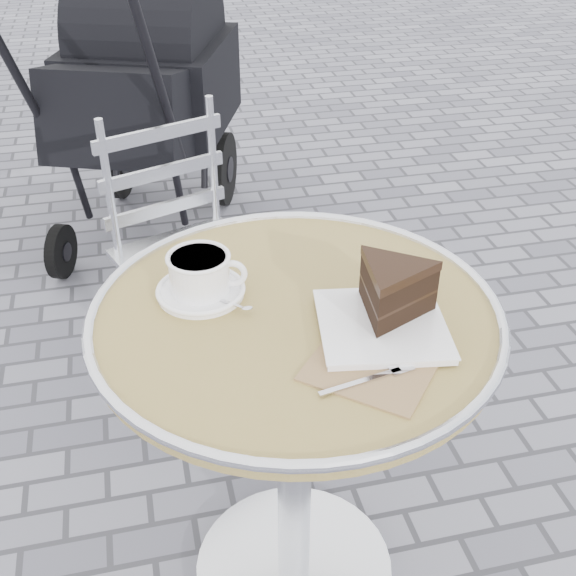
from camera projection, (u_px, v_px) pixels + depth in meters
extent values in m
plane|color=slate|center=(294.00, 571.00, 1.65)|extent=(80.00, 80.00, 0.00)
cylinder|color=silver|center=(294.00, 567.00, 1.64)|extent=(0.44, 0.44, 0.03)
cylinder|color=silver|center=(295.00, 460.00, 1.44)|extent=(0.07, 0.07, 0.67)
cylinder|color=tan|center=(296.00, 319.00, 1.25)|extent=(0.70, 0.70, 0.03)
torus|color=silver|center=(296.00, 312.00, 1.24)|extent=(0.72, 0.72, 0.02)
cylinder|color=white|center=(201.00, 292.00, 1.28)|extent=(0.15, 0.15, 0.01)
cylinder|color=white|center=(199.00, 273.00, 1.26)|extent=(0.13, 0.13, 0.07)
torus|color=white|center=(232.00, 274.00, 1.26)|extent=(0.05, 0.02, 0.05)
cylinder|color=beige|center=(198.00, 258.00, 1.24)|extent=(0.10, 0.10, 0.01)
cube|color=#8E6C4E|center=(373.00, 363.00, 1.12)|extent=(0.26, 0.26, 0.00)
cube|color=white|center=(382.00, 326.00, 1.19)|extent=(0.23, 0.23, 0.01)
cylinder|color=silver|center=(174.00, 374.00, 1.91)|extent=(0.02, 0.02, 0.41)
cylinder|color=silver|center=(273.00, 335.00, 2.05)|extent=(0.02, 0.02, 0.41)
cylinder|color=silver|center=(128.00, 316.00, 2.12)|extent=(0.02, 0.02, 0.41)
cylinder|color=silver|center=(221.00, 285.00, 2.26)|extent=(0.02, 0.02, 0.41)
cube|color=silver|center=(194.00, 263.00, 1.97)|extent=(0.47, 0.47, 0.02)
cube|color=black|center=(138.00, 108.00, 2.64)|extent=(0.71, 0.86, 0.45)
cylinder|color=black|center=(61.00, 251.00, 2.63)|extent=(0.11, 0.20, 0.20)
cylinder|color=black|center=(186.00, 261.00, 2.58)|extent=(0.11, 0.20, 0.20)
cylinder|color=black|center=(120.00, 163.00, 3.16)|extent=(0.15, 0.31, 0.31)
cylinder|color=black|center=(225.00, 169.00, 3.10)|extent=(0.15, 0.31, 0.31)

